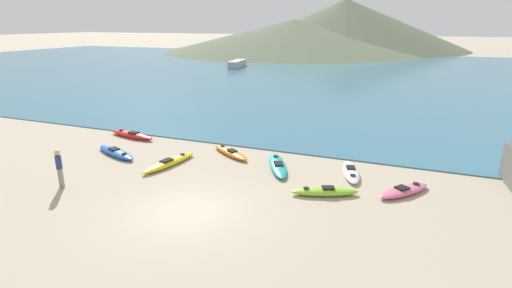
{
  "coord_description": "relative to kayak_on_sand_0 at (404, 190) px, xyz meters",
  "views": [
    {
      "loc": [
        7.19,
        -11.04,
        6.5
      ],
      "look_at": [
        -0.22,
        7.06,
        0.5
      ],
      "focal_mm": 28.0,
      "sensor_mm": 36.0,
      "label": 1
    }
  ],
  "objects": [
    {
      "name": "bay_water",
      "position": [
        -7.1,
        38.13,
        -0.1
      ],
      "size": [
        160.0,
        70.0,
        0.06
      ],
      "primitive_type": "cube",
      "color": "teal",
      "rests_on": "ground_plane"
    },
    {
      "name": "far_hill_left",
      "position": [
        -27.46,
        74.42,
        3.42
      ],
      "size": [
        58.9,
        58.9,
        7.11
      ],
      "primitive_type": "cone",
      "color": "#5B664C",
      "rests_on": "ground_plane"
    },
    {
      "name": "kayak_on_sand_1",
      "position": [
        -10.44,
        -0.75,
        0.01
      ],
      "size": [
        1.2,
        3.47,
        0.33
      ],
      "color": "yellow",
      "rests_on": "ground_plane"
    },
    {
      "name": "moored_boat_1",
      "position": [
        -25.2,
        38.85,
        0.42
      ],
      "size": [
        2.22,
        5.73,
        0.98
      ],
      "color": "#B2B2B7",
      "rests_on": "bay_water"
    },
    {
      "name": "kayak_on_sand_6",
      "position": [
        -13.83,
        -0.49,
        0.01
      ],
      "size": [
        3.28,
        1.91,
        0.33
      ],
      "color": "blue",
      "rests_on": "ground_plane"
    },
    {
      "name": "person_near_foreground",
      "position": [
        -13.01,
        -4.64,
        0.79
      ],
      "size": [
        0.32,
        0.29,
        1.6
      ],
      "color": "gray",
      "rests_on": "ground_plane"
    },
    {
      "name": "kayak_on_sand_4",
      "position": [
        -8.41,
        1.72,
        0.0
      ],
      "size": [
        2.81,
        2.14,
        0.31
      ],
      "color": "orange",
      "rests_on": "ground_plane"
    },
    {
      "name": "kayak_on_sand_0",
      "position": [
        0.0,
        0.0,
        0.0
      ],
      "size": [
        2.18,
        2.57,
        0.31
      ],
      "color": "#E5668C",
      "rests_on": "ground_plane"
    },
    {
      "name": "far_hill_midleft",
      "position": [
        -18.37,
        87.61,
        5.82
      ],
      "size": [
        57.74,
        57.74,
        11.91
      ],
      "primitive_type": "cone",
      "color": "#5B664C",
      "rests_on": "ground_plane"
    },
    {
      "name": "ground_plane",
      "position": [
        -7.1,
        -4.59,
        -0.13
      ],
      "size": [
        400.0,
        400.0,
        0.0
      ],
      "primitive_type": "plane",
      "color": "tan"
    },
    {
      "name": "kayak_on_sand_7",
      "position": [
        -2.86,
        -1.33,
        0.02
      ],
      "size": [
        2.69,
        1.61,
        0.34
      ],
      "color": "#8CCC2D",
      "rests_on": "ground_plane"
    },
    {
      "name": "kayak_on_sand_3",
      "position": [
        -15.16,
        2.43,
        0.03
      ],
      "size": [
        3.43,
        1.31,
        0.36
      ],
      "color": "red",
      "rests_on": "ground_plane"
    },
    {
      "name": "kayak_on_sand_2",
      "position": [
        -5.55,
        0.83,
        0.0
      ],
      "size": [
        2.1,
        3.3,
        0.31
      ],
      "color": "teal",
      "rests_on": "ground_plane"
    },
    {
      "name": "kayak_on_sand_5",
      "position": [
        -2.29,
        1.3,
        0.0
      ],
      "size": [
        1.4,
        2.9,
        0.31
      ],
      "color": "white",
      "rests_on": "ground_plane"
    }
  ]
}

